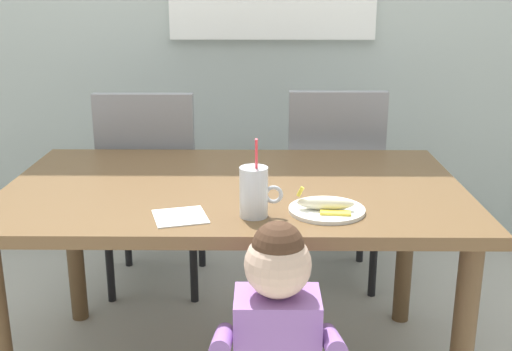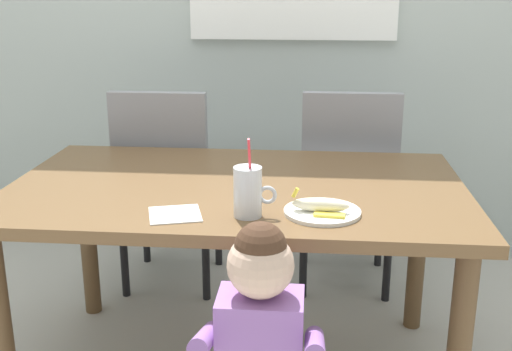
# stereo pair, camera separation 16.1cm
# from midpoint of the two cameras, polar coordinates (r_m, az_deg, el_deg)

# --- Properties ---
(dining_table) EXTENTS (1.55, 0.94, 0.74)m
(dining_table) POSITION_cam_midpoint_polar(r_m,az_deg,el_deg) (2.18, 0.38, -3.02)
(dining_table) COLOR brown
(dining_table) RESTS_ON ground
(dining_chair_left) EXTENTS (0.44, 0.44, 0.96)m
(dining_chair_left) POSITION_cam_midpoint_polar(r_m,az_deg,el_deg) (2.88, -6.51, -0.34)
(dining_chair_left) COLOR gray
(dining_chair_left) RESTS_ON ground
(dining_chair_right) EXTENTS (0.44, 0.45, 0.96)m
(dining_chair_right) POSITION_cam_midpoint_polar(r_m,az_deg,el_deg) (2.90, 9.86, -0.42)
(dining_chair_right) COLOR gray
(dining_chair_right) RESTS_ON ground
(toddler_standing) EXTENTS (0.33, 0.24, 0.84)m
(toddler_standing) POSITION_cam_midpoint_polar(r_m,az_deg,el_deg) (1.67, 3.24, -14.37)
(toddler_standing) COLOR #3F4760
(toddler_standing) RESTS_ON ground
(milk_cup) EXTENTS (0.13, 0.09, 0.25)m
(milk_cup) POSITION_cam_midpoint_polar(r_m,az_deg,el_deg) (1.84, 1.80, -1.77)
(milk_cup) COLOR silver
(milk_cup) RESTS_ON dining_table
(snack_plate) EXTENTS (0.23, 0.23, 0.01)m
(snack_plate) POSITION_cam_midpoint_polar(r_m,az_deg,el_deg) (1.89, 8.46, -3.31)
(snack_plate) COLOR white
(snack_plate) RESTS_ON dining_table
(peeled_banana) EXTENTS (0.17, 0.11, 0.07)m
(peeled_banana) POSITION_cam_midpoint_polar(r_m,az_deg,el_deg) (1.87, 8.38, -2.74)
(peeled_banana) COLOR #F4EAC6
(peeled_banana) RESTS_ON snack_plate
(paper_napkin) EXTENTS (0.19, 0.19, 0.00)m
(paper_napkin) POSITION_cam_midpoint_polar(r_m,az_deg,el_deg) (1.87, -4.93, -3.57)
(paper_napkin) COLOR white
(paper_napkin) RESTS_ON dining_table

